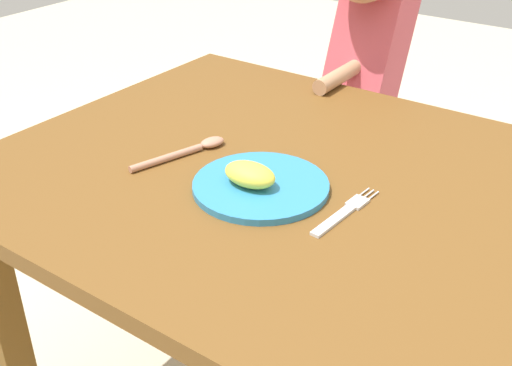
# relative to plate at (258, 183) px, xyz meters

# --- Properties ---
(dining_table) EXTENTS (1.24, 0.96, 0.74)m
(dining_table) POSITION_rel_plate_xyz_m (0.04, 0.09, -0.12)
(dining_table) COLOR brown
(dining_table) RESTS_ON ground_plane
(plate) EXTENTS (0.26, 0.26, 0.06)m
(plate) POSITION_rel_plate_xyz_m (0.00, 0.00, 0.00)
(plate) COLOR teal
(plate) RESTS_ON dining_table
(fork) EXTENTS (0.03, 0.19, 0.01)m
(fork) POSITION_rel_plate_xyz_m (0.17, 0.02, -0.01)
(fork) COLOR silver
(fork) RESTS_ON dining_table
(spoon) EXTENTS (0.09, 0.22, 0.02)m
(spoon) POSITION_rel_plate_xyz_m (-0.20, 0.04, -0.01)
(spoon) COLOR tan
(spoon) RESTS_ON dining_table
(person) EXTENTS (0.18, 0.40, 1.10)m
(person) POSITION_rel_plate_xyz_m (-0.14, 0.75, -0.17)
(person) COLOR #464A60
(person) RESTS_ON ground_plane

